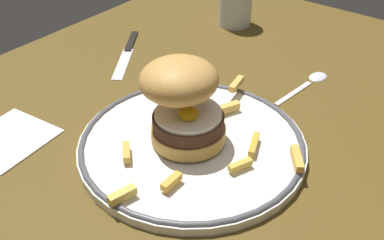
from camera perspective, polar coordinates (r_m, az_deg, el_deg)
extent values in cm
cube|color=#533E17|center=(56.88, 0.63, -8.96)|extent=(122.43, 94.12, 4.00)
cylinder|color=white|center=(59.65, 0.00, -3.13)|extent=(29.40, 29.40, 1.20)
torus|color=#4C4C51|center=(59.27, 0.00, -2.68)|extent=(29.00, 29.00, 0.80)
cylinder|color=gold|center=(58.58, -0.46, -1.60)|extent=(9.54, 9.54, 1.80)
cylinder|color=#45271B|center=(57.51, -0.47, -0.17)|extent=(9.05, 9.05, 1.80)
cylinder|color=white|center=(56.85, -0.48, 0.77)|extent=(8.44, 8.44, 0.50)
ellipsoid|color=yellow|center=(55.73, -0.44, 0.81)|extent=(2.60, 2.60, 1.40)
ellipsoid|color=#C48F46|center=(55.33, -1.65, 4.99)|extent=(13.66, 13.76, 6.03)
cube|color=gold|center=(58.07, 7.69, -3.00)|extent=(4.17, 2.28, 0.79)
cube|color=gold|center=(52.38, -2.57, -7.64)|extent=(2.94, 0.95, 0.91)
cube|color=gold|center=(51.32, -8.66, -9.17)|extent=(3.46, 1.76, 0.99)
cube|color=gold|center=(56.69, 12.90, -4.68)|extent=(3.96, 3.34, 0.97)
cube|color=gold|center=(68.03, 5.53, 4.49)|extent=(3.94, 1.64, 0.91)
cube|color=#ECAE51|center=(64.37, -3.57, 1.70)|extent=(4.14, 3.30, 1.00)
cube|color=gold|center=(56.86, -8.15, -3.95)|extent=(2.92, 2.99, 0.87)
cube|color=gold|center=(63.90, 4.03, 1.40)|extent=(4.65, 2.81, 1.00)
cube|color=gold|center=(54.83, 6.02, -5.57)|extent=(3.19, 1.89, 0.78)
cylinder|color=silver|center=(92.77, 5.43, 14.37)|extent=(6.54, 6.54, 9.22)
cylinder|color=silver|center=(93.44, 5.36, 13.34)|extent=(6.01, 6.01, 5.60)
cube|color=black|center=(87.29, -7.54, 9.73)|extent=(7.31, 5.46, 0.70)
cube|color=silver|center=(79.93, -8.58, 7.00)|extent=(10.13, 7.64, 0.24)
cube|color=silver|center=(72.58, 12.49, 3.35)|extent=(9.03, 1.84, 0.32)
ellipsoid|color=silver|center=(77.81, 15.39, 5.39)|extent=(3.88, 3.00, 0.90)
cube|color=white|center=(66.13, -21.83, -2.14)|extent=(11.65, 11.08, 0.40)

